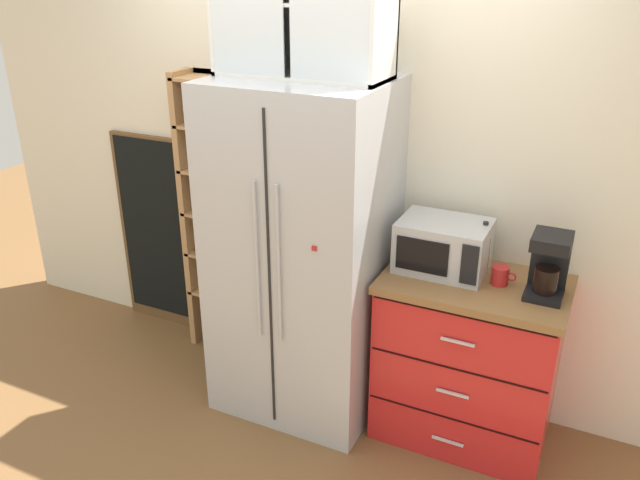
% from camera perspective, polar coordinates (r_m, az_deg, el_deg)
% --- Properties ---
extents(ground_plane, '(10.65, 10.65, 0.00)m').
position_cam_1_polar(ground_plane, '(3.92, -1.30, -13.38)').
color(ground_plane, brown).
extents(wall_back_cream, '(4.95, 0.10, 2.55)m').
position_cam_1_polar(wall_back_cream, '(3.65, 1.38, 6.39)').
color(wall_back_cream, silver).
rests_on(wall_back_cream, ground).
extents(refrigerator, '(0.87, 0.74, 1.84)m').
position_cam_1_polar(refrigerator, '(3.43, -1.51, -1.12)').
color(refrigerator, '#B7BABF').
rests_on(refrigerator, ground).
extents(pantry_shelf_column, '(0.50, 0.25, 1.78)m').
position_cam_1_polar(pantry_shelf_column, '(4.02, -8.48, 2.19)').
color(pantry_shelf_column, brown).
rests_on(pantry_shelf_column, ground).
extents(counter_cabinet, '(0.90, 0.59, 0.92)m').
position_cam_1_polar(counter_cabinet, '(3.46, 12.98, -10.26)').
color(counter_cabinet, red).
rests_on(counter_cabinet, ground).
extents(microwave, '(0.44, 0.33, 0.26)m').
position_cam_1_polar(microwave, '(3.26, 10.91, -0.52)').
color(microwave, '#B7BABF').
rests_on(microwave, counter_cabinet).
extents(coffee_maker, '(0.17, 0.20, 0.31)m').
position_cam_1_polar(coffee_maker, '(3.14, 19.69, -2.01)').
color(coffee_maker, black).
rests_on(coffee_maker, counter_cabinet).
extents(mug_red, '(0.12, 0.08, 0.09)m').
position_cam_1_polar(mug_red, '(3.21, 15.74, -3.06)').
color(mug_red, red).
rests_on(mug_red, counter_cabinet).
extents(bottle_clear, '(0.06, 0.06, 0.25)m').
position_cam_1_polar(bottle_clear, '(3.23, 14.08, -1.49)').
color(bottle_clear, silver).
rests_on(bottle_clear, counter_cabinet).
extents(bottle_amber, '(0.07, 0.07, 0.28)m').
position_cam_1_polar(bottle_amber, '(3.27, 14.28, -0.94)').
color(bottle_amber, brown).
rests_on(bottle_amber, counter_cabinet).
extents(upper_cabinet, '(0.84, 0.32, 0.67)m').
position_cam_1_polar(upper_cabinet, '(3.16, -1.34, 20.28)').
color(upper_cabinet, silver).
rests_on(upper_cabinet, refrigerator).
extents(chalkboard_menu, '(0.60, 0.04, 1.34)m').
position_cam_1_polar(chalkboard_menu, '(4.45, -14.23, 0.66)').
color(chalkboard_menu, brown).
rests_on(chalkboard_menu, ground).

